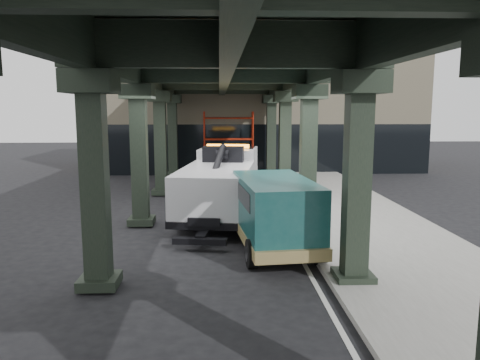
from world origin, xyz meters
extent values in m
plane|color=black|center=(0.00, 0.00, 0.00)|extent=(90.00, 90.00, 0.00)
cube|color=gray|center=(4.50, 2.00, 0.07)|extent=(5.00, 40.00, 0.15)
cube|color=silver|center=(1.70, 2.00, 0.01)|extent=(0.12, 38.00, 0.01)
cube|color=black|center=(2.60, -4.00, 2.50)|extent=(0.55, 0.55, 5.00)
cube|color=black|center=(2.60, -4.00, 4.75)|extent=(1.10, 1.10, 0.50)
cube|color=black|center=(2.60, -4.00, 0.18)|extent=(0.90, 0.90, 0.24)
cube|color=black|center=(2.60, 2.00, 2.50)|extent=(0.55, 0.55, 5.00)
cube|color=black|center=(2.60, 2.00, 4.75)|extent=(1.10, 1.10, 0.50)
cube|color=black|center=(2.60, 2.00, 0.18)|extent=(0.90, 0.90, 0.24)
cube|color=black|center=(2.60, 8.00, 2.50)|extent=(0.55, 0.55, 5.00)
cube|color=black|center=(2.60, 8.00, 4.75)|extent=(1.10, 1.10, 0.50)
cube|color=black|center=(2.60, 8.00, 0.18)|extent=(0.90, 0.90, 0.24)
cube|color=black|center=(2.60, 14.00, 2.50)|extent=(0.55, 0.55, 5.00)
cube|color=black|center=(2.60, 14.00, 4.75)|extent=(1.10, 1.10, 0.50)
cube|color=black|center=(2.60, 14.00, 0.18)|extent=(0.90, 0.90, 0.24)
cube|color=black|center=(-3.40, -4.00, 2.50)|extent=(0.55, 0.55, 5.00)
cube|color=black|center=(-3.40, -4.00, 4.75)|extent=(1.10, 1.10, 0.50)
cube|color=black|center=(-3.40, -4.00, 0.18)|extent=(0.90, 0.90, 0.24)
cube|color=black|center=(-3.40, 2.00, 2.50)|extent=(0.55, 0.55, 5.00)
cube|color=black|center=(-3.40, 2.00, 4.75)|extent=(1.10, 1.10, 0.50)
cube|color=black|center=(-3.40, 2.00, 0.18)|extent=(0.90, 0.90, 0.24)
cube|color=black|center=(-3.40, 8.00, 2.50)|extent=(0.55, 0.55, 5.00)
cube|color=black|center=(-3.40, 8.00, 4.75)|extent=(1.10, 1.10, 0.50)
cube|color=black|center=(-3.40, 8.00, 0.18)|extent=(0.90, 0.90, 0.24)
cube|color=black|center=(-3.40, 14.00, 2.50)|extent=(0.55, 0.55, 5.00)
cube|color=black|center=(-3.40, 14.00, 4.75)|extent=(1.10, 1.10, 0.50)
cube|color=black|center=(-3.40, 14.00, 0.18)|extent=(0.90, 0.90, 0.24)
cube|color=black|center=(2.60, 2.00, 5.55)|extent=(0.35, 32.00, 1.10)
cube|color=black|center=(-3.40, 2.00, 5.55)|extent=(0.35, 32.00, 1.10)
cube|color=black|center=(-0.40, 2.00, 5.55)|extent=(0.35, 32.00, 1.10)
cube|color=black|center=(-0.40, 2.00, 6.25)|extent=(7.40, 32.00, 0.30)
cube|color=#C6B793|center=(2.00, 20.00, 4.00)|extent=(22.00, 10.00, 8.00)
cylinder|color=#B2230E|center=(-1.50, 14.90, 2.00)|extent=(0.08, 0.08, 4.00)
cylinder|color=#B2230E|center=(-1.50, 14.10, 2.00)|extent=(0.08, 0.08, 4.00)
cylinder|color=#B2230E|center=(1.50, 14.90, 2.00)|extent=(0.08, 0.08, 4.00)
cylinder|color=#B2230E|center=(1.50, 14.10, 2.00)|extent=(0.08, 0.08, 4.00)
cylinder|color=#B2230E|center=(0.00, 14.90, 1.00)|extent=(3.00, 0.08, 0.08)
cylinder|color=#B2230E|center=(0.00, 14.90, 2.30)|extent=(3.00, 0.08, 0.08)
cylinder|color=#B2230E|center=(0.00, 14.90, 3.60)|extent=(3.00, 0.08, 0.08)
cube|color=black|center=(-0.54, 3.21, 0.71)|extent=(2.07, 7.63, 0.25)
cube|color=silver|center=(-0.18, 5.76, 1.56)|extent=(2.69, 2.73, 1.82)
cube|color=silver|center=(-0.03, 6.81, 1.06)|extent=(2.45, 1.04, 0.91)
cube|color=black|center=(-0.14, 6.01, 2.07)|extent=(2.38, 1.61, 0.86)
cube|color=silver|center=(-0.71, 2.06, 1.36)|extent=(3.11, 5.34, 1.41)
cube|color=orange|center=(-0.21, 5.56, 2.57)|extent=(1.84, 0.54, 0.16)
cube|color=black|center=(-0.42, 4.06, 2.37)|extent=(1.68, 0.83, 0.61)
cylinder|color=black|center=(-0.68, 2.26, 2.12)|extent=(0.74, 3.53, 1.35)
cube|color=black|center=(-1.07, -0.48, 0.35)|extent=(0.50, 1.44, 0.18)
cube|color=black|center=(-1.18, -1.18, 0.30)|extent=(1.63, 0.48, 0.18)
cylinder|color=black|center=(-1.23, 6.22, 0.55)|extent=(0.51, 1.15, 1.11)
cylinder|color=silver|center=(-1.23, 6.22, 0.55)|extent=(0.48, 0.66, 0.61)
cylinder|color=black|center=(0.96, 5.90, 0.55)|extent=(0.51, 1.15, 1.11)
cylinder|color=silver|center=(0.96, 5.90, 0.55)|extent=(0.48, 0.66, 0.61)
cylinder|color=black|center=(-1.71, 2.92, 0.55)|extent=(0.51, 1.15, 1.11)
cylinder|color=silver|center=(-1.71, 2.92, 0.55)|extent=(0.48, 0.66, 0.61)
cylinder|color=black|center=(0.49, 2.60, 0.55)|extent=(0.51, 1.15, 1.11)
cylinder|color=silver|center=(0.49, 2.60, 0.55)|extent=(0.48, 0.66, 0.61)
cylinder|color=black|center=(-1.89, 1.62, 0.55)|extent=(0.51, 1.15, 1.11)
cylinder|color=silver|center=(-1.89, 1.62, 0.55)|extent=(0.48, 0.66, 0.61)
cylinder|color=black|center=(0.30, 1.31, 0.55)|extent=(0.51, 1.15, 1.11)
cylinder|color=silver|center=(0.30, 1.31, 0.55)|extent=(0.48, 0.66, 0.61)
cube|color=#134442|center=(0.78, 1.27, 0.88)|extent=(1.99, 1.20, 0.83)
cube|color=#134442|center=(1.04, -1.26, 1.25)|extent=(2.35, 4.34, 1.80)
cube|color=#94804B|center=(1.00, -0.89, 0.51)|extent=(2.49, 5.35, 0.32)
cube|color=black|center=(0.82, 0.91, 1.62)|extent=(1.83, 0.58, 0.77)
cube|color=black|center=(1.01, -0.98, 1.71)|extent=(2.29, 3.51, 0.51)
cube|color=silver|center=(0.73, 1.76, 0.51)|extent=(1.85, 0.30, 0.28)
cylinder|color=black|center=(-0.13, 1.14, 0.39)|extent=(0.34, 0.80, 0.78)
cylinder|color=silver|center=(-0.13, 1.14, 0.39)|extent=(0.34, 0.45, 0.43)
cylinder|color=black|center=(1.71, 1.32, 0.39)|extent=(0.34, 0.80, 0.78)
cylinder|color=silver|center=(1.71, 1.32, 0.39)|extent=(0.34, 0.45, 0.43)
cylinder|color=black|center=(0.26, -2.73, 0.39)|extent=(0.34, 0.80, 0.78)
cylinder|color=silver|center=(0.26, -2.73, 0.39)|extent=(0.34, 0.45, 0.43)
cylinder|color=black|center=(2.10, -2.54, 0.39)|extent=(0.34, 0.80, 0.78)
cylinder|color=silver|center=(2.10, -2.54, 0.39)|extent=(0.34, 0.45, 0.43)
camera|label=1|loc=(-0.58, -14.57, 4.16)|focal=35.00mm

